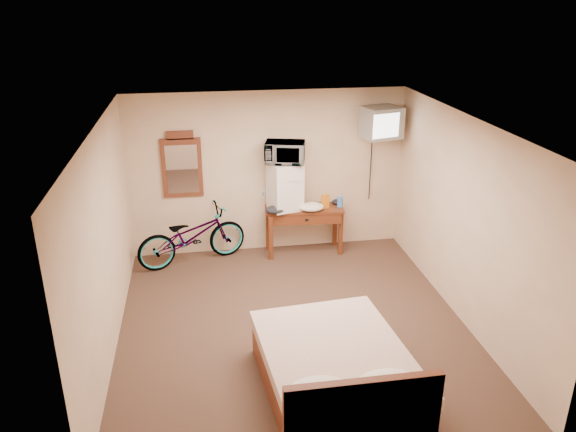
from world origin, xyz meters
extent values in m
plane|color=#473023|center=(0.00, 0.00, 0.00)|extent=(4.60, 4.60, 0.00)
plane|color=silver|center=(0.00, 0.00, 2.50)|extent=(4.60, 4.60, 0.00)
cube|color=beige|center=(0.00, 2.30, 1.25)|extent=(4.20, 0.04, 2.50)
cube|color=beige|center=(0.00, -2.30, 1.25)|extent=(4.20, 0.04, 2.50)
cube|color=beige|center=(-2.10, 0.00, 1.25)|extent=(0.04, 4.60, 2.50)
cube|color=beige|center=(2.10, 0.00, 1.25)|extent=(0.04, 4.60, 2.50)
cube|color=beige|center=(-0.08, 2.29, 0.92)|extent=(0.08, 0.01, 0.13)
cube|color=maroon|center=(0.52, 2.04, 0.73)|extent=(1.22, 0.56, 0.04)
cube|color=maroon|center=(-0.02, 1.86, 0.35)|extent=(0.06, 0.06, 0.71)
cube|color=maroon|center=(1.06, 1.86, 0.35)|extent=(0.06, 0.06, 0.71)
cube|color=maroon|center=(-0.02, 2.22, 0.35)|extent=(0.06, 0.06, 0.71)
cube|color=maroon|center=(1.06, 2.22, 0.35)|extent=(0.06, 0.06, 0.71)
cube|color=maroon|center=(0.52, 1.84, 0.63)|extent=(1.07, 0.13, 0.16)
cube|color=black|center=(0.52, 1.82, 0.63)|extent=(0.05, 0.02, 0.03)
cube|color=white|center=(0.22, 2.04, 1.11)|extent=(0.54, 0.53, 0.73)
cube|color=gray|center=(0.22, 1.82, 1.26)|extent=(0.44, 0.01, 0.00)
cylinder|color=gray|center=(0.06, 1.82, 1.07)|extent=(0.02, 0.02, 0.26)
imported|color=white|center=(0.22, 2.04, 1.63)|extent=(0.65, 0.51, 0.32)
cube|color=orange|center=(0.83, 1.97, 0.86)|extent=(0.12, 0.10, 0.22)
cylinder|color=#4080DA|center=(1.07, 1.99, 0.83)|extent=(0.09, 0.09, 0.16)
ellipsoid|color=white|center=(0.60, 1.89, 0.81)|extent=(0.38, 0.29, 0.12)
ellipsoid|color=black|center=(0.05, 1.87, 0.81)|extent=(0.30, 0.22, 0.11)
ellipsoid|color=black|center=(1.06, 2.10, 0.79)|extent=(0.18, 0.14, 0.08)
cube|color=black|center=(1.66, 2.28, 1.92)|extent=(0.14, 0.02, 0.14)
cylinder|color=black|center=(1.66, 2.24, 1.92)|extent=(0.05, 0.30, 0.05)
cube|color=gray|center=(1.66, 2.02, 2.03)|extent=(0.63, 0.57, 0.46)
cube|color=white|center=(1.66, 1.80, 2.03)|extent=(0.42, 0.13, 0.35)
cube|color=black|center=(1.66, 2.24, 2.03)|extent=(0.32, 0.10, 0.29)
cube|color=brown|center=(-1.28, 2.27, 1.40)|extent=(0.59, 0.04, 0.90)
cube|color=brown|center=(-1.28, 2.27, 1.89)|extent=(0.39, 0.04, 0.13)
cube|color=white|center=(-1.28, 2.25, 1.38)|extent=(0.47, 0.01, 0.73)
imported|color=black|center=(-1.20, 1.95, 0.44)|extent=(1.76, 1.08, 0.88)
cube|color=brown|center=(0.20, -1.30, 0.20)|extent=(1.50, 1.91, 0.40)
cube|color=#F6DCBF|center=(0.20, -1.30, 0.45)|extent=(1.55, 1.96, 0.14)
cube|color=brown|center=(0.20, -2.26, 0.55)|extent=(1.35, 0.08, 0.70)
ellipsoid|color=white|center=(-0.11, -1.95, 0.58)|extent=(0.57, 0.35, 0.20)
ellipsoid|color=white|center=(0.52, -1.95, 0.58)|extent=(0.57, 0.35, 0.20)
camera|label=1|loc=(-1.01, -5.83, 3.84)|focal=35.00mm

